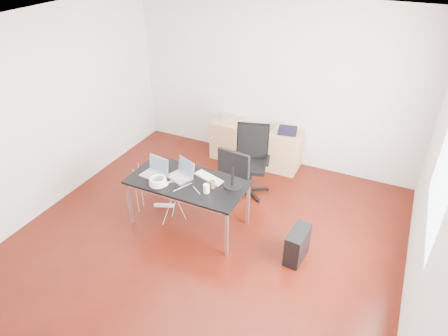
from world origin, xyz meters
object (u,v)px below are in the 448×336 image
at_px(office_chair, 251,157).
at_px(desk, 188,184).
at_px(filing_cabinet_left, 228,138).
at_px(filing_cabinet_right, 285,151).
at_px(pc_tower, 297,245).

bearing_deg(office_chair, desk, -127.02).
bearing_deg(filing_cabinet_left, filing_cabinet_right, 0.00).
distance_m(desk, pc_tower, 1.65).
distance_m(filing_cabinet_left, pc_tower, 2.80).
height_order(desk, pc_tower, desk).
xyz_separation_m(office_chair, filing_cabinet_left, (-0.79, 0.86, -0.26)).
bearing_deg(filing_cabinet_right, desk, -110.27).
relative_size(desk, filing_cabinet_left, 2.29).
distance_m(desk, filing_cabinet_left, 2.07).
bearing_deg(desk, pc_tower, -0.39).
bearing_deg(desk, filing_cabinet_right, 69.73).
distance_m(office_chair, pc_tower, 1.67).
bearing_deg(filing_cabinet_right, filing_cabinet_left, 180.00).
height_order(desk, filing_cabinet_left, desk).
distance_m(office_chair, filing_cabinet_left, 1.20).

